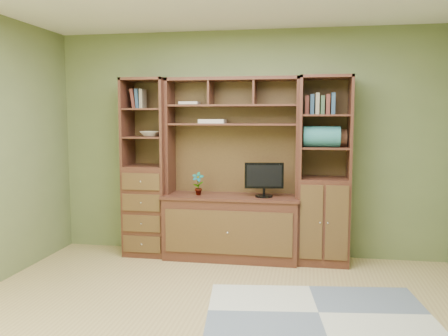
% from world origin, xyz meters
% --- Properties ---
extents(room, '(4.60, 4.10, 2.64)m').
position_xyz_m(room, '(0.00, 0.00, 1.30)').
color(room, tan).
rests_on(room, ground).
extents(center_hutch, '(1.54, 0.53, 2.05)m').
position_xyz_m(center_hutch, '(-0.14, 1.73, 1.02)').
color(center_hutch, '#462318').
rests_on(center_hutch, ground).
extents(left_tower, '(0.50, 0.45, 2.05)m').
position_xyz_m(left_tower, '(-1.14, 1.77, 1.02)').
color(left_tower, '#462318').
rests_on(left_tower, ground).
extents(right_tower, '(0.55, 0.45, 2.05)m').
position_xyz_m(right_tower, '(0.88, 1.77, 1.02)').
color(right_tower, '#462318').
rests_on(right_tower, ground).
extents(rug, '(1.97, 1.44, 0.01)m').
position_xyz_m(rug, '(0.81, 0.35, 0.01)').
color(rug, '#9B9FA0').
rests_on(rug, ground).
extents(monitor, '(0.45, 0.25, 0.53)m').
position_xyz_m(monitor, '(0.23, 1.70, 0.99)').
color(monitor, black).
rests_on(monitor, center_hutch).
extents(orchid, '(0.14, 0.09, 0.26)m').
position_xyz_m(orchid, '(-0.52, 1.70, 0.86)').
color(orchid, '#953C32').
rests_on(orchid, center_hutch).
extents(magazines, '(0.29, 0.21, 0.04)m').
position_xyz_m(magazines, '(-0.37, 1.82, 1.56)').
color(magazines, beige).
rests_on(magazines, center_hutch).
extents(bowl, '(0.24, 0.24, 0.06)m').
position_xyz_m(bowl, '(-1.09, 1.77, 1.42)').
color(bowl, silver).
rests_on(bowl, left_tower).
extents(blanket_teal, '(0.38, 0.22, 0.22)m').
position_xyz_m(blanket_teal, '(0.85, 1.73, 1.40)').
color(blanket_teal, '#296B6C').
rests_on(blanket_teal, right_tower).
extents(blanket_red, '(0.34, 0.19, 0.19)m').
position_xyz_m(blanket_red, '(0.95, 1.85, 1.38)').
color(blanket_red, brown).
rests_on(blanket_red, right_tower).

